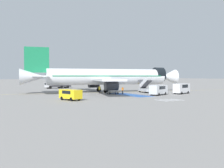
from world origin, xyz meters
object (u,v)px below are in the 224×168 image
service_van_1 (159,89)px  ground_crew_2 (100,89)px  fuel_tanker (58,84)px  service_van_2 (182,88)px  ground_crew_0 (123,90)px  ground_crew_1 (110,89)px  airliner (106,77)px  baggage_cart (113,93)px  boarding_stairs_forward (146,89)px  traffic_cone_0 (157,92)px  service_van_0 (70,94)px

service_van_1 → ground_crew_2: 14.36m
fuel_tanker → service_van_2: (17.73, -39.80, -0.21)m
ground_crew_0 → ground_crew_1: size_ratio=0.91×
airliner → baggage_cart: (-1.17, -5.98, -3.70)m
boarding_stairs_forward → fuel_tanker: bearing=120.9°
fuel_tanker → traffic_cone_0: bearing=-163.9°
airliner → service_van_2: size_ratio=7.23×
service_van_0 → airliner: bearing=30.0°
service_van_1 → ground_crew_1: bearing=5.1°
boarding_stairs_forward → traffic_cone_0: size_ratio=8.94×
airliner → fuel_tanker: 26.70m
ground_crew_0 → ground_crew_1: 3.38m
fuel_tanker → ground_crew_0: fuel_tanker is taller
fuel_tanker → ground_crew_1: fuel_tanker is taller
airliner → ground_crew_1: airliner is taller
airliner → ground_crew_2: bearing=-36.8°
service_van_0 → service_van_1: (20.98, 2.29, 0.19)m
fuel_tanker → traffic_cone_0: fuel_tanker is taller
service_van_1 → ground_crew_1: (-6.40, 10.65, -0.28)m
service_van_2 → traffic_cone_0: service_van_2 is taller
airliner → traffic_cone_0: size_ratio=68.14×
baggage_cart → ground_crew_1: bearing=-7.4°
service_van_2 → ground_crew_1: 16.99m
ground_crew_0 → traffic_cone_0: size_ratio=2.65×
service_van_2 → ground_crew_0: bearing=-141.6°
airliner → service_van_0: bearing=-33.6°
baggage_cart → traffic_cone_0: baggage_cart is taller
fuel_tanker → service_van_2: 43.57m
service_van_0 → baggage_cart: (14.17, 10.76, -0.87)m
traffic_cone_0 → service_van_1: bearing=-123.5°
service_van_1 → baggage_cart: service_van_1 is taller
baggage_cart → ground_crew_2: size_ratio=1.43×
airliner → service_van_2: bearing=52.8°
service_van_1 → service_van_2: (7.46, 0.83, 0.11)m
service_van_0 → traffic_cone_0: service_van_0 is taller
airliner → service_van_0: 22.87m
traffic_cone_0 → boarding_stairs_forward: bearing=91.9°
fuel_tanker → ground_crew_0: size_ratio=5.36×
airliner → boarding_stairs_forward: bearing=63.5°
boarding_stairs_forward → traffic_cone_0: 4.23m
baggage_cart → ground_crew_0: size_ratio=1.66×
ground_crew_0 → baggage_cart: bearing=-131.1°
boarding_stairs_forward → ground_crew_2: 11.92m
boarding_stairs_forward → ground_crew_1: size_ratio=3.05×
traffic_cone_0 → fuel_tanker: bearing=109.9°
airliner → boarding_stairs_forward: 10.68m
boarding_stairs_forward → service_van_2: (4.74, -7.67, 0.43)m
boarding_stairs_forward → ground_crew_2: bearing=175.3°
airliner → service_van_2: airliner is taller
boarding_stairs_forward → service_van_0: bearing=-146.6°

